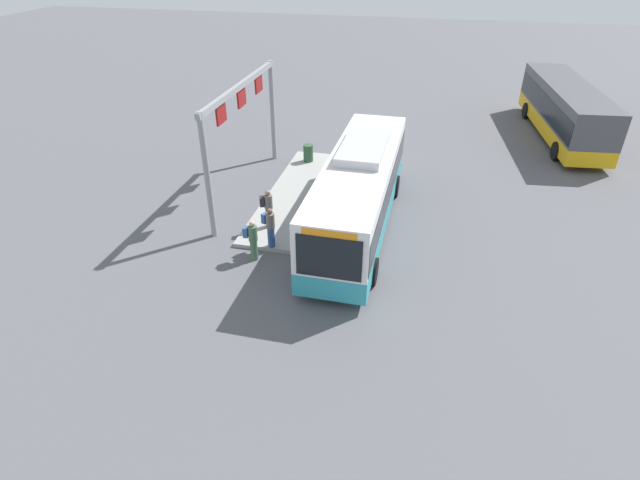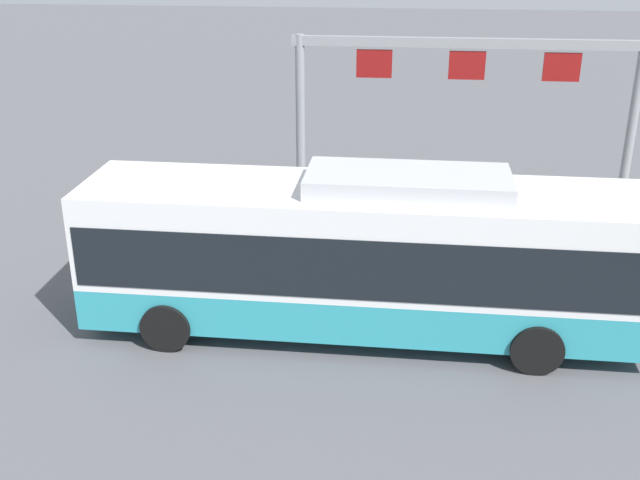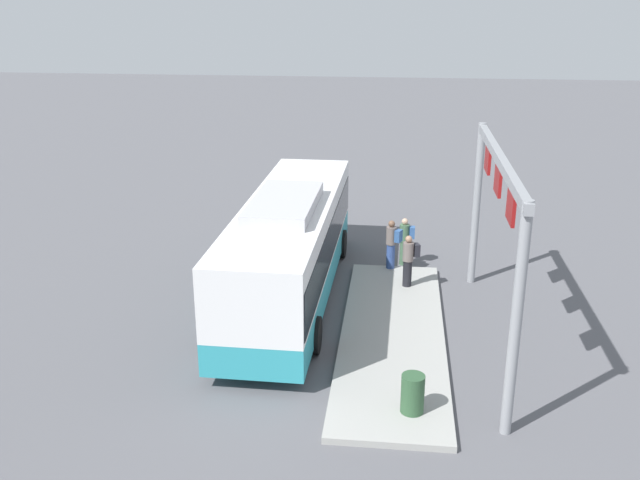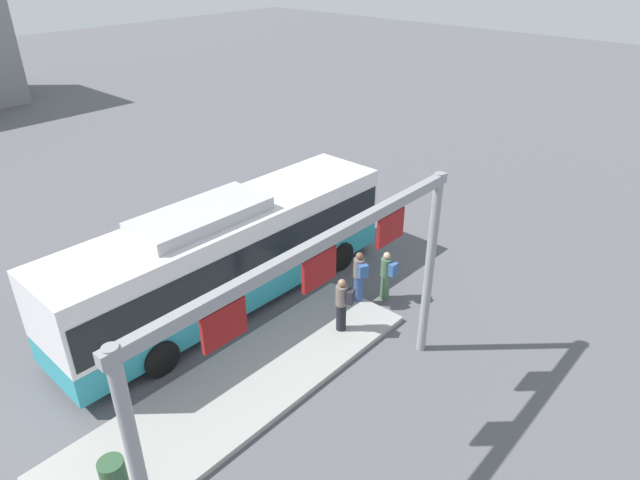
# 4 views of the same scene
# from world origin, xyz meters

# --- Properties ---
(ground_plane) EXTENTS (120.00, 120.00, 0.00)m
(ground_plane) POSITION_xyz_m (0.00, 0.00, 0.00)
(ground_plane) COLOR #56565B
(platform_curb) EXTENTS (10.00, 2.80, 0.16)m
(platform_curb) POSITION_xyz_m (-2.34, -3.17, 0.08)
(platform_curb) COLOR #9E9E99
(platform_curb) RESTS_ON ground
(bus_main) EXTENTS (11.19, 2.82, 3.46)m
(bus_main) POSITION_xyz_m (-0.01, 0.00, 1.81)
(bus_main) COLOR teal
(bus_main) RESTS_ON ground
(person_boarding) EXTENTS (0.35, 0.53, 1.67)m
(person_boarding) POSITION_xyz_m (3.27, -3.49, 0.89)
(person_boarding) COLOR #476B4C
(person_boarding) RESTS_ON ground
(person_waiting_near) EXTENTS (0.50, 0.60, 1.67)m
(person_waiting_near) POSITION_xyz_m (2.47, -3.04, 1.05)
(person_waiting_near) COLOR #334C8C
(person_waiting_near) RESTS_ON platform_curb
(person_waiting_mid) EXTENTS (0.47, 0.59, 1.67)m
(person_waiting_mid) POSITION_xyz_m (1.01, -3.60, 1.05)
(person_waiting_mid) COLOR black
(person_waiting_mid) RESTS_ON platform_curb
(platform_sign_gantry) EXTENTS (8.82, 0.24, 5.20)m
(platform_sign_gantry) POSITION_xyz_m (-2.25, -5.65, 3.73)
(platform_sign_gantry) COLOR gray
(platform_sign_gantry) RESTS_ON ground
(trash_bin) EXTENTS (0.52, 0.52, 0.90)m
(trash_bin) POSITION_xyz_m (-6.13, -3.66, 0.61)
(trash_bin) COLOR #2D5133
(trash_bin) RESTS_ON platform_curb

